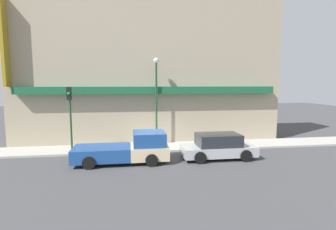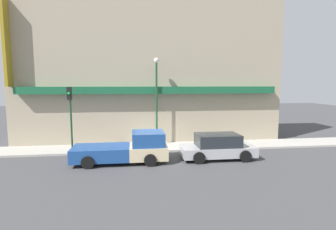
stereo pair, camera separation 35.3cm
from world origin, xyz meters
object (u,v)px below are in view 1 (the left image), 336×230
Objects in this scene: fire_hydrant at (141,144)px; street_lamp at (156,92)px; parked_car at (218,146)px; pickup_truck at (128,149)px; traffic_light at (70,108)px.

fire_hydrant is 0.11× the size of street_lamp.
street_lamp is (-3.33, 3.45, 3.16)m from parked_car.
parked_car is at bearing -46.07° from street_lamp.
fire_hydrant is at bearing 72.77° from pickup_truck.
parked_car is 6.67× the size of fire_hydrant.
pickup_truck is 5.06m from street_lamp.
traffic_light is (-5.53, -1.16, -0.94)m from street_lamp.
parked_car is (5.31, 0.00, -0.03)m from pickup_truck.
street_lamp reaches higher than pickup_truck.
street_lamp is at bearing 61.89° from pickup_truck.
pickup_truck reaches higher than parked_car.
parked_car is 5.11m from fire_hydrant.
traffic_light is at bearing 166.87° from parked_car.
parked_car is at bearing 1.79° from pickup_truck.
street_lamp reaches higher than traffic_light.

